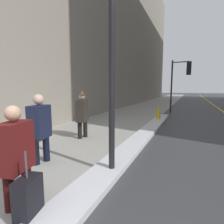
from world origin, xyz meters
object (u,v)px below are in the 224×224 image
(pedestrian_trailing, at_px, (40,126))
(fire_hydrant, at_px, (158,115))
(traffic_light_near, at_px, (182,75))
(rolling_suitcase, at_px, (28,200))
(pedestrian_with_shoulder_bag, at_px, (16,152))
(pedestrian_in_fedora, at_px, (82,112))
(lamp_post, at_px, (112,28))

(pedestrian_trailing, distance_m, fire_hydrant, 6.74)
(traffic_light_near, bearing_deg, rolling_suitcase, -93.99)
(pedestrian_with_shoulder_bag, bearing_deg, pedestrian_trailing, -159.21)
(pedestrian_in_fedora, bearing_deg, pedestrian_trailing, -6.16)
(pedestrian_trailing, relative_size, pedestrian_in_fedora, 0.96)
(traffic_light_near, distance_m, pedestrian_with_shoulder_bag, 12.05)
(lamp_post, distance_m, traffic_light_near, 10.34)
(rolling_suitcase, bearing_deg, fire_hydrant, 163.55)
(pedestrian_trailing, relative_size, rolling_suitcase, 1.69)
(traffic_light_near, height_order, pedestrian_in_fedora, traffic_light_near)
(lamp_post, xyz_separation_m, traffic_light_near, (0.79, 10.31, -0.14))
(pedestrian_in_fedora, bearing_deg, fire_hydrant, 142.56)
(traffic_light_near, relative_size, pedestrian_in_fedora, 2.23)
(pedestrian_with_shoulder_bag, height_order, pedestrian_in_fedora, pedestrian_in_fedora)
(lamp_post, xyz_separation_m, rolling_suitcase, (-0.44, -1.64, -2.53))
(pedestrian_in_fedora, bearing_deg, pedestrian_with_shoulder_bag, 4.93)
(traffic_light_near, xyz_separation_m, pedestrian_with_shoulder_bag, (-1.60, -11.79, -1.87))
(pedestrian_trailing, xyz_separation_m, fire_hydrant, (1.59, 6.53, -0.55))
(traffic_light_near, xyz_separation_m, rolling_suitcase, (-1.22, -11.95, -2.39))
(lamp_post, height_order, pedestrian_with_shoulder_bag, lamp_post)
(rolling_suitcase, xyz_separation_m, fire_hydrant, (0.34, 7.95, 0.04))
(pedestrian_with_shoulder_bag, distance_m, rolling_suitcase, 0.67)
(pedestrian_with_shoulder_bag, height_order, rolling_suitcase, pedestrian_with_shoulder_bag)
(lamp_post, height_order, pedestrian_trailing, lamp_post)
(traffic_light_near, relative_size, pedestrian_with_shoulder_bag, 2.49)
(traffic_light_near, xyz_separation_m, pedestrian_trailing, (-2.48, -10.53, -1.81))
(rolling_suitcase, bearing_deg, pedestrian_with_shoulder_bag, -126.90)
(traffic_light_near, relative_size, pedestrian_trailing, 2.33)
(pedestrian_trailing, bearing_deg, pedestrian_with_shoulder_bag, 20.79)
(fire_hydrant, bearing_deg, rolling_suitcase, -92.42)
(pedestrian_with_shoulder_bag, xyz_separation_m, rolling_suitcase, (0.38, -0.16, -0.53))
(lamp_post, height_order, traffic_light_near, lamp_post)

